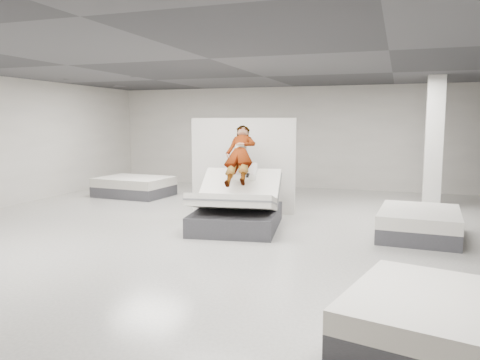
{
  "coord_description": "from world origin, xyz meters",
  "views": [
    {
      "loc": [
        3.21,
        -7.74,
        2.11
      ],
      "look_at": [
        0.36,
        0.63,
        1.0
      ],
      "focal_mm": 35.0,
      "sensor_mm": 36.0,
      "label": 1
    }
  ],
  "objects_px": {
    "hero_bed": "(237,208)",
    "divider_panel": "(243,166)",
    "flat_bed_right_near": "(423,318)",
    "column": "(434,143)",
    "flat_bed_left_far": "(134,187)",
    "remote": "(248,175)",
    "flat_bed_right_far": "(419,223)",
    "person": "(240,164)"
  },
  "relations": [
    {
      "from": "flat_bed_left_far",
      "to": "column",
      "type": "bearing_deg",
      "value": 5.55
    },
    {
      "from": "hero_bed",
      "to": "flat_bed_right_far",
      "type": "bearing_deg",
      "value": 6.34
    },
    {
      "from": "divider_panel",
      "to": "hero_bed",
      "type": "bearing_deg",
      "value": -83.26
    },
    {
      "from": "hero_bed",
      "to": "divider_panel",
      "type": "height_order",
      "value": "divider_panel"
    },
    {
      "from": "hero_bed",
      "to": "column",
      "type": "xyz_separation_m",
      "value": [
        3.79,
        3.6,
        1.2
      ]
    },
    {
      "from": "column",
      "to": "remote",
      "type": "bearing_deg",
      "value": -134.67
    },
    {
      "from": "divider_panel",
      "to": "flat_bed_right_near",
      "type": "height_order",
      "value": "divider_panel"
    },
    {
      "from": "hero_bed",
      "to": "flat_bed_right_far",
      "type": "xyz_separation_m",
      "value": [
        3.41,
        0.38,
        -0.15
      ]
    },
    {
      "from": "hero_bed",
      "to": "divider_panel",
      "type": "distance_m",
      "value": 1.71
    },
    {
      "from": "divider_panel",
      "to": "column",
      "type": "height_order",
      "value": "column"
    },
    {
      "from": "person",
      "to": "flat_bed_right_far",
      "type": "xyz_separation_m",
      "value": [
        3.45,
        0.07,
        -1.01
      ]
    },
    {
      "from": "person",
      "to": "column",
      "type": "xyz_separation_m",
      "value": [
        3.84,
        3.3,
        0.34
      ]
    },
    {
      "from": "flat_bed_right_far",
      "to": "column",
      "type": "xyz_separation_m",
      "value": [
        0.39,
        3.23,
        1.35
      ]
    },
    {
      "from": "remote",
      "to": "divider_panel",
      "type": "relative_size",
      "value": 0.06
    },
    {
      "from": "person",
      "to": "column",
      "type": "bearing_deg",
      "value": 32.16
    },
    {
      "from": "remote",
      "to": "column",
      "type": "height_order",
      "value": "column"
    },
    {
      "from": "remote",
      "to": "column",
      "type": "distance_m",
      "value": 5.11
    },
    {
      "from": "hero_bed",
      "to": "column",
      "type": "height_order",
      "value": "column"
    },
    {
      "from": "person",
      "to": "remote",
      "type": "xyz_separation_m",
      "value": [
        0.27,
        -0.31,
        -0.19
      ]
    },
    {
      "from": "hero_bed",
      "to": "flat_bed_right_far",
      "type": "relative_size",
      "value": 1.22
    },
    {
      "from": "remote",
      "to": "flat_bed_right_near",
      "type": "relative_size",
      "value": 0.07
    },
    {
      "from": "hero_bed",
      "to": "flat_bed_right_near",
      "type": "xyz_separation_m",
      "value": [
        3.29,
        -4.03,
        -0.16
      ]
    },
    {
      "from": "hero_bed",
      "to": "column",
      "type": "relative_size",
      "value": 0.73
    },
    {
      "from": "person",
      "to": "divider_panel",
      "type": "relative_size",
      "value": 0.69
    },
    {
      "from": "remote",
      "to": "flat_bed_left_far",
      "type": "height_order",
      "value": "remote"
    },
    {
      "from": "person",
      "to": "column",
      "type": "height_order",
      "value": "column"
    },
    {
      "from": "divider_panel",
      "to": "flat_bed_right_far",
      "type": "distance_m",
      "value": 4.05
    },
    {
      "from": "remote",
      "to": "flat_bed_right_far",
      "type": "distance_m",
      "value": 3.31
    },
    {
      "from": "remote",
      "to": "flat_bed_left_far",
      "type": "xyz_separation_m",
      "value": [
        -4.31,
        2.85,
        -0.8
      ]
    },
    {
      "from": "person",
      "to": "flat_bed_left_far",
      "type": "distance_m",
      "value": 4.87
    },
    {
      "from": "flat_bed_right_far",
      "to": "flat_bed_left_far",
      "type": "distance_m",
      "value": 7.88
    },
    {
      "from": "remote",
      "to": "column",
      "type": "relative_size",
      "value": 0.04
    },
    {
      "from": "flat_bed_right_near",
      "to": "column",
      "type": "distance_m",
      "value": 7.77
    },
    {
      "from": "hero_bed",
      "to": "remote",
      "type": "xyz_separation_m",
      "value": [
        0.22,
        -0.01,
        0.66
      ]
    },
    {
      "from": "remote",
      "to": "flat_bed_left_far",
      "type": "distance_m",
      "value": 5.22
    },
    {
      "from": "person",
      "to": "flat_bed_right_near",
      "type": "height_order",
      "value": "person"
    },
    {
      "from": "hero_bed",
      "to": "flat_bed_left_far",
      "type": "xyz_separation_m",
      "value": [
        -4.08,
        2.84,
        -0.13
      ]
    },
    {
      "from": "hero_bed",
      "to": "person",
      "type": "relative_size",
      "value": 1.41
    },
    {
      "from": "hero_bed",
      "to": "remote",
      "type": "relative_size",
      "value": 16.73
    },
    {
      "from": "hero_bed",
      "to": "divider_panel",
      "type": "relative_size",
      "value": 0.97
    },
    {
      "from": "divider_panel",
      "to": "column",
      "type": "xyz_separation_m",
      "value": [
        4.18,
        2.09,
        0.51
      ]
    },
    {
      "from": "hero_bed",
      "to": "flat_bed_left_far",
      "type": "relative_size",
      "value": 1.14
    }
  ]
}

